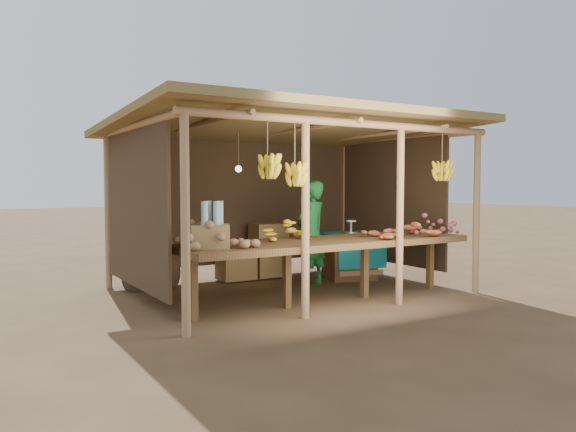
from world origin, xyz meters
TOP-DOWN VIEW (x-y plane):
  - ground at (0.00, 0.00)m, footprint 60.00×60.00m
  - stall_structure at (0.02, -0.11)m, footprint 4.70×3.50m
  - counter at (0.00, -0.95)m, footprint 3.90×1.05m
  - potato_heap at (-1.67, -1.03)m, footprint 1.06×0.77m
  - sweet_potato_heap at (1.01, -1.15)m, footprint 1.01×0.74m
  - onion_heap at (1.64, -1.16)m, footprint 0.75×0.46m
  - banana_pile at (-0.46, -0.70)m, footprint 0.57×0.39m
  - tomato_basin at (-1.57, -0.66)m, footprint 0.45×0.45m
  - bottle_box at (-1.62, -1.02)m, footprint 0.50×0.46m
  - vendor at (0.49, 0.15)m, footprint 0.66×0.54m
  - tarp_crate at (1.33, 0.32)m, footprint 0.95×0.87m
  - carton_stack at (0.12, 1.10)m, footprint 1.14×0.46m
  - burlap_sacks at (-1.60, 1.12)m, footprint 0.85×0.45m

SIDE VIEW (x-z plane):
  - ground at x=0.00m, z-range 0.00..0.00m
  - burlap_sacks at x=-1.60m, z-range -0.04..0.56m
  - carton_stack at x=0.12m, z-range -0.05..0.80m
  - tarp_crate at x=1.33m, z-range -0.08..0.86m
  - counter at x=0.00m, z-range 0.34..1.14m
  - vendor at x=0.49m, z-range 0.00..1.55m
  - tomato_basin at x=-1.57m, z-range 0.78..1.02m
  - banana_pile at x=-0.46m, z-range 0.80..1.14m
  - onion_heap at x=1.64m, z-range 0.80..1.15m
  - sweet_potato_heap at x=1.01m, z-range 0.80..1.15m
  - potato_heap at x=-1.67m, z-range 0.80..1.16m
  - bottle_box at x=-1.62m, z-range 0.74..1.25m
  - stall_structure at x=0.02m, z-range 0.70..3.13m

